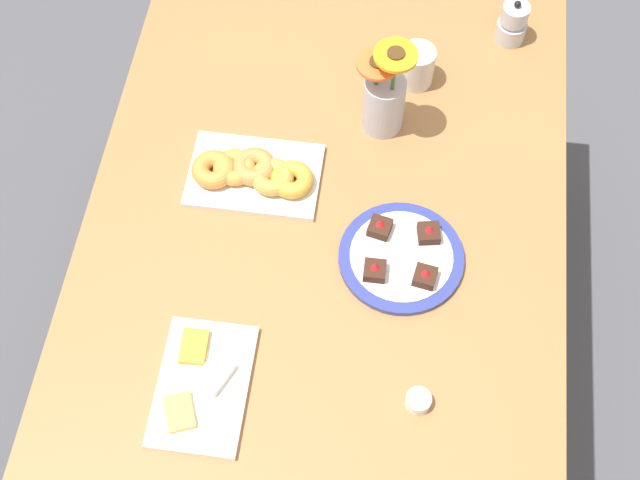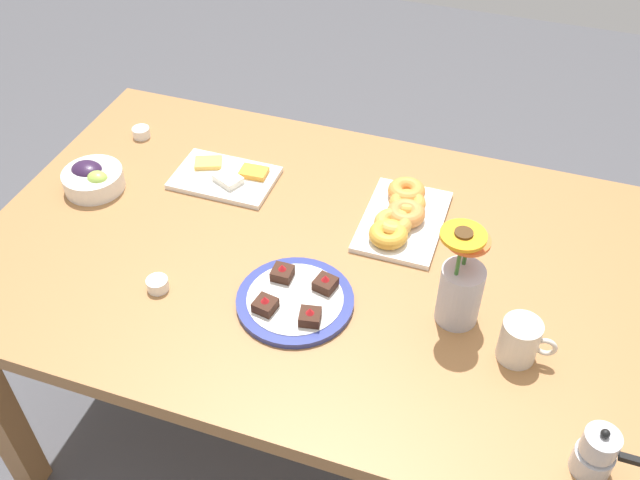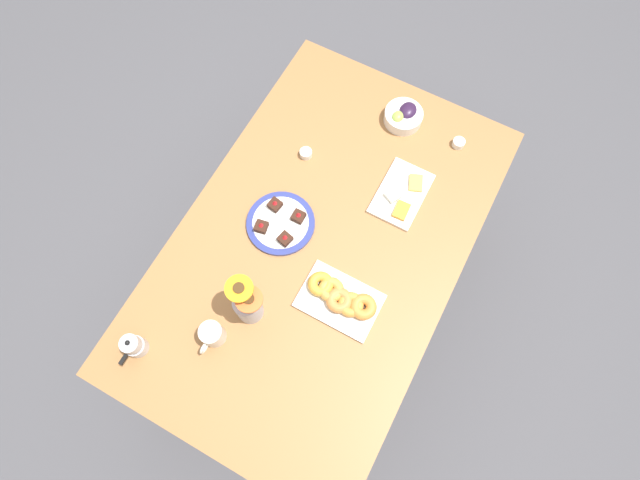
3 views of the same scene
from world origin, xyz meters
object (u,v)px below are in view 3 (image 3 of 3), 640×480
at_px(dining_table, 320,251).
at_px(moka_pot, 134,346).
at_px(cheese_platter, 402,194).
at_px(jam_cup_honey, 306,153).
at_px(grape_bowl, 404,116).
at_px(croissant_platter, 341,298).
at_px(jam_cup_berry, 459,143).
at_px(dessert_plate, 280,223).
at_px(flower_vase, 248,306).
at_px(coffee_mug, 212,334).

distance_m(dining_table, moka_pot, 0.74).
bearing_deg(cheese_platter, jam_cup_honey, -87.18).
relative_size(dining_table, grape_bowl, 10.48).
distance_m(croissant_platter, jam_cup_berry, 0.79).
relative_size(dessert_plate, moka_pot, 2.15).
bearing_deg(cheese_platter, jam_cup_berry, 161.33).
distance_m(grape_bowl, flower_vase, 0.97).
distance_m(jam_cup_honey, moka_pot, 0.94).
bearing_deg(moka_pot, flower_vase, 136.90).
distance_m(dining_table, flower_vase, 0.39).
bearing_deg(dining_table, flower_vase, -15.49).
distance_m(croissant_platter, dessert_plate, 0.36).
height_order(dining_table, cheese_platter, cheese_platter).
distance_m(jam_cup_berry, flower_vase, 1.04).
xyz_separation_m(flower_vase, moka_pot, (0.29, -0.27, -0.04)).
xyz_separation_m(croissant_platter, moka_pot, (0.47, -0.53, 0.03)).
relative_size(dessert_plate, flower_vase, 1.01).
bearing_deg(jam_cup_honey, croissant_platter, 40.64).
xyz_separation_m(coffee_mug, dessert_plate, (-0.47, -0.01, -0.04)).
height_order(croissant_platter, jam_cup_honey, croissant_platter).
relative_size(coffee_mug, cheese_platter, 0.44).
bearing_deg(moka_pot, croissant_platter, 131.91).
bearing_deg(croissant_platter, dessert_plate, -114.40).
distance_m(dessert_plate, moka_pot, 0.66).
bearing_deg(dessert_plate, dining_table, 90.72).
height_order(jam_cup_berry, flower_vase, flower_vase).
relative_size(jam_cup_honey, moka_pot, 0.40).
distance_m(cheese_platter, jam_cup_berry, 0.32).
xyz_separation_m(jam_cup_honey, flower_vase, (0.64, 0.13, 0.07)).
bearing_deg(jam_cup_honey, flower_vase, 11.71).
distance_m(jam_cup_berry, moka_pot, 1.41).
xyz_separation_m(dining_table, croissant_platter, (0.15, 0.16, 0.11)).
distance_m(cheese_platter, moka_pot, 1.09).
relative_size(cheese_platter, jam_cup_berry, 5.42).
relative_size(grape_bowl, cheese_platter, 0.59).
bearing_deg(coffee_mug, jam_cup_berry, 158.17).
relative_size(coffee_mug, moka_pot, 0.95).
relative_size(coffee_mug, jam_cup_honey, 2.36).
relative_size(croissant_platter, jam_cup_honey, 5.94).
xyz_separation_m(dining_table, flower_vase, (0.34, -0.09, 0.17)).
bearing_deg(croissant_platter, flower_vase, -54.40).
bearing_deg(dining_table, coffee_mug, -18.35).
height_order(flower_vase, moka_pot, flower_vase).
distance_m(dining_table, grape_bowl, 0.64).
height_order(dining_table, dessert_plate, dessert_plate).
bearing_deg(moka_pot, cheese_platter, 150.05).
distance_m(coffee_mug, jam_cup_berry, 1.18).
relative_size(dining_table, dessert_plate, 6.26).
bearing_deg(grape_bowl, coffee_mug, -10.22).
distance_m(jam_cup_honey, flower_vase, 0.65).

